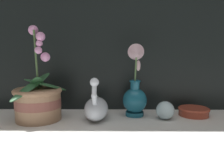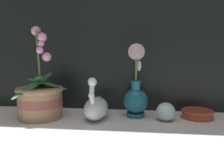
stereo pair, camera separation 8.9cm
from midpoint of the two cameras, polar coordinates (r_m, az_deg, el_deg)
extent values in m
plane|color=silver|center=(0.79, -1.82, -11.77)|extent=(2.80, 2.80, 0.00)
cylinder|color=#9E7556|center=(0.95, -21.31, -5.01)|extent=(0.18, 0.18, 0.13)
cylinder|color=brown|center=(0.95, -21.33, -4.63)|extent=(0.18, 0.18, 0.04)
torus|color=#9E7556|center=(0.94, -21.48, -1.68)|extent=(0.19, 0.19, 0.02)
cylinder|color=#4C6B3D|center=(0.93, -21.87, 5.86)|extent=(0.01, 0.03, 0.23)
ellipsoid|color=#2D6038|center=(0.93, -19.63, -0.22)|extent=(0.17, 0.09, 0.06)
ellipsoid|color=#2D6038|center=(0.96, -21.53, -0.03)|extent=(0.12, 0.20, 0.09)
ellipsoid|color=#2D6038|center=(0.91, -23.01, -0.54)|extent=(0.13, 0.21, 0.10)
sphere|color=#DB8EC6|center=(0.94, -22.55, 12.87)|extent=(0.04, 0.04, 0.04)
sphere|color=#DB8EC6|center=(0.91, -20.96, 11.51)|extent=(0.04, 0.04, 0.04)
sphere|color=#DB8EC6|center=(0.90, -21.23, 9.87)|extent=(0.03, 0.03, 0.03)
sphere|color=#DB8EC6|center=(0.89, -21.46, 8.23)|extent=(0.03, 0.03, 0.03)
sphere|color=#DB8EC6|center=(0.90, -19.80, 6.65)|extent=(0.04, 0.04, 0.04)
ellipsoid|color=silver|center=(0.90, -7.00, -6.43)|extent=(0.10, 0.19, 0.09)
cone|color=silver|center=(0.96, -6.46, -4.62)|extent=(0.05, 0.07, 0.07)
cylinder|color=silver|center=(0.82, -7.69, -4.45)|extent=(0.02, 0.05, 0.06)
sphere|color=silver|center=(0.80, -7.89, -3.14)|extent=(0.02, 0.02, 0.02)
cylinder|color=silver|center=(0.81, -7.83, -1.34)|extent=(0.02, 0.03, 0.05)
sphere|color=silver|center=(0.81, -7.77, 0.44)|extent=(0.03, 0.03, 0.03)
cylinder|color=#195B75|center=(0.95, 3.24, -7.75)|extent=(0.08, 0.08, 0.02)
ellipsoid|color=#195B75|center=(0.94, 3.27, -4.34)|extent=(0.10, 0.10, 0.11)
cylinder|color=#195B75|center=(0.93, 3.30, -0.33)|extent=(0.04, 0.04, 0.03)
torus|color=#195B75|center=(0.93, 3.31, 0.73)|extent=(0.05, 0.05, 0.01)
cylinder|color=#567A47|center=(0.90, 3.39, 3.81)|extent=(0.01, 0.04, 0.10)
cone|color=beige|center=(0.87, 3.51, 8.09)|extent=(0.07, 0.06, 0.08)
ellipsoid|color=beige|center=(0.91, 4.10, 4.81)|extent=(0.02, 0.02, 0.04)
sphere|color=silver|center=(0.91, 11.00, -6.79)|extent=(0.08, 0.08, 0.08)
cylinder|color=#A8422D|center=(1.00, 18.18, -6.91)|extent=(0.13, 0.13, 0.03)
torus|color=#A8422D|center=(1.00, 18.21, -6.25)|extent=(0.13, 0.13, 0.01)
camera|label=1|loc=(0.04, -92.86, -0.41)|focal=35.00mm
camera|label=2|loc=(0.04, 87.14, 0.41)|focal=35.00mm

